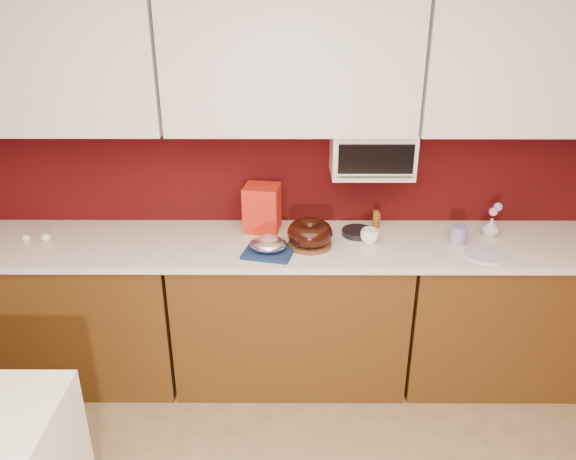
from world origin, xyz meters
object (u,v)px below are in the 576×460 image
at_px(foil_ham_nest, 269,244).
at_px(pandoro_box, 262,208).
at_px(coffee_mug, 370,235).
at_px(bundt_cake, 310,233).
at_px(toaster_oven, 372,152).
at_px(blue_jar, 458,235).
at_px(flower_vase, 491,226).

height_order(foil_ham_nest, pandoro_box, pandoro_box).
bearing_deg(pandoro_box, coffee_mug, -8.10).
relative_size(bundt_cake, pandoro_box, 0.92).
xyz_separation_m(bundt_cake, pandoro_box, (-0.27, 0.23, 0.06)).
xyz_separation_m(toaster_oven, pandoro_box, (-0.62, 0.01, -0.34)).
distance_m(pandoro_box, blue_jar, 1.12).
bearing_deg(foil_ham_nest, flower_vase, 10.57).
xyz_separation_m(pandoro_box, coffee_mug, (0.61, -0.18, -0.09)).
bearing_deg(pandoro_box, bundt_cake, -31.06).
xyz_separation_m(toaster_oven, foil_ham_nest, (-0.57, -0.31, -0.42)).
bearing_deg(flower_vase, blue_jar, -153.07).
xyz_separation_m(bundt_cake, blue_jar, (0.83, 0.03, -0.03)).
bearing_deg(pandoro_box, foil_ham_nest, -72.77).
distance_m(toaster_oven, flower_vase, 0.82).
xyz_separation_m(pandoro_box, blue_jar, (1.10, -0.19, -0.08)).
relative_size(pandoro_box, blue_jar, 2.58).
relative_size(foil_ham_nest, pandoro_box, 0.73).
relative_size(pandoro_box, flower_vase, 2.29).
distance_m(bundt_cake, pandoro_box, 0.36).
height_order(toaster_oven, flower_vase, toaster_oven).
xyz_separation_m(foil_ham_nest, coffee_mug, (0.56, 0.14, -0.01)).
distance_m(foil_ham_nest, blue_jar, 1.06).
relative_size(foil_ham_nest, flower_vase, 1.67).
bearing_deg(foil_ham_nest, bundt_cake, 22.68).
height_order(toaster_oven, bundt_cake, toaster_oven).
distance_m(foil_ham_nest, coffee_mug, 0.57).
distance_m(blue_jar, flower_vase, 0.24).
height_order(bundt_cake, blue_jar, bundt_cake).
bearing_deg(blue_jar, toaster_oven, 159.36).
bearing_deg(blue_jar, flower_vase, 26.93).
height_order(bundt_cake, foil_ham_nest, bundt_cake).
height_order(pandoro_box, coffee_mug, pandoro_box).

